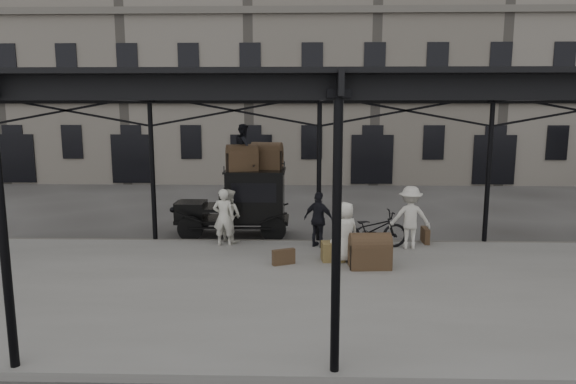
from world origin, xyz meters
name	(u,v)px	position (x,y,z in m)	size (l,w,h in m)	color
ground	(321,265)	(0.00, 0.00, 0.00)	(120.00, 120.00, 0.00)	#383533
platform	(324,289)	(0.00, -2.00, 0.07)	(28.00, 8.00, 0.15)	slate
canopy	(326,87)	(0.00, -1.72, 4.60)	(22.50, 9.00, 4.74)	black
building_frontage	(311,58)	(0.00, 18.00, 7.00)	(64.00, 8.00, 14.00)	slate
taxi	(246,200)	(-2.31, 3.03, 1.20)	(3.65, 1.55, 2.18)	black
porter_left	(224,217)	(-2.78, 1.35, 0.99)	(0.61, 0.40, 1.68)	beige
porter_midleft	(229,215)	(-2.68, 1.80, 0.95)	(0.78, 0.60, 1.59)	beige
porter_centre	(345,232)	(0.62, -0.11, 0.94)	(0.77, 0.50, 1.58)	silver
porter_official	(319,219)	(-0.02, 1.27, 0.96)	(0.95, 0.39, 1.61)	black
porter_right	(410,218)	(2.57, 1.17, 1.05)	(1.16, 0.67, 1.80)	beige
bicycle	(371,229)	(1.49, 1.22, 0.69)	(0.72, 2.06, 1.08)	black
porter_roof	(244,147)	(-2.34, 2.93, 2.91)	(0.71, 0.55, 1.45)	black
steamer_trunk_roof_near	(242,160)	(-2.39, 2.78, 2.52)	(0.94, 0.57, 0.69)	#4F3524
steamer_trunk_roof_far	(267,158)	(-1.64, 3.23, 2.54)	(0.98, 0.60, 0.72)	#4F3524
steamer_trunk_platform	(370,253)	(1.21, -0.65, 0.52)	(1.02, 0.62, 0.75)	#4F3524
wicker_hamper	(333,251)	(0.32, -0.08, 0.40)	(0.60, 0.45, 0.50)	olive
suitcase_upright	(425,235)	(3.18, 1.80, 0.38)	(0.15, 0.60, 0.45)	#4F3524
suitcase_flat	(284,257)	(-0.97, -0.45, 0.35)	(0.60, 0.15, 0.40)	#4F3524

